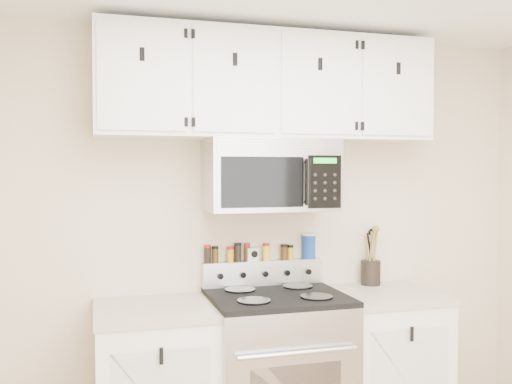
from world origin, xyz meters
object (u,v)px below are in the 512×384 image
(range, at_px, (277,374))
(utensil_crock, at_px, (371,271))
(salt_canister, at_px, (309,246))
(microwave, at_px, (271,175))

(range, bearing_deg, utensil_crock, 18.15)
(utensil_crock, bearing_deg, salt_canister, 172.98)
(range, height_order, utensil_crock, utensil_crock)
(microwave, relative_size, salt_canister, 4.86)
(range, xyz_separation_m, microwave, (0.00, 0.13, 1.14))
(range, relative_size, microwave, 1.45)
(microwave, bearing_deg, salt_canister, 27.29)
(salt_canister, bearing_deg, range, -136.92)
(range, distance_m, salt_canister, 0.81)
(range, relative_size, salt_canister, 7.03)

